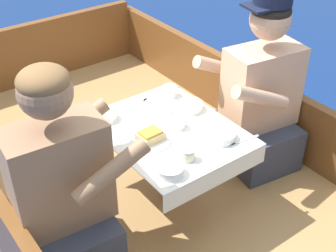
{
  "coord_description": "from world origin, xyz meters",
  "views": [
    {
      "loc": [
        -1.12,
        -1.65,
        2.04
      ],
      "look_at": [
        0.0,
        -0.15,
        0.78
      ],
      "focal_mm": 50.0,
      "sensor_mm": 36.0,
      "label": 1
    }
  ],
  "objects_px": {
    "sandwich": "(150,136)",
    "person_starboard": "(259,100)",
    "coffee_cup_starboard": "(170,91)",
    "tin_can": "(188,154)",
    "coffee_cup_port": "(178,123)",
    "person_port": "(63,192)"
  },
  "relations": [
    {
      "from": "person_port",
      "to": "person_starboard",
      "type": "relative_size",
      "value": 0.98
    },
    {
      "from": "person_port",
      "to": "person_starboard",
      "type": "xyz_separation_m",
      "value": [
        1.19,
        0.03,
        0.01
      ]
    },
    {
      "from": "sandwich",
      "to": "tin_can",
      "type": "xyz_separation_m",
      "value": [
        0.05,
        -0.21,
        -0.0
      ]
    },
    {
      "from": "coffee_cup_port",
      "to": "tin_can",
      "type": "bearing_deg",
      "value": -118.39
    },
    {
      "from": "sandwich",
      "to": "tin_can",
      "type": "bearing_deg",
      "value": -75.61
    },
    {
      "from": "coffee_cup_port",
      "to": "sandwich",
      "type": "bearing_deg",
      "value": -175.79
    },
    {
      "from": "sandwich",
      "to": "person_starboard",
      "type": "bearing_deg",
      "value": -0.52
    },
    {
      "from": "sandwich",
      "to": "coffee_cup_port",
      "type": "distance_m",
      "value": 0.18
    },
    {
      "from": "coffee_cup_starboard",
      "to": "person_port",
      "type": "bearing_deg",
      "value": -158.12
    },
    {
      "from": "coffee_cup_port",
      "to": "person_port",
      "type": "bearing_deg",
      "value": -175.46
    },
    {
      "from": "person_starboard",
      "to": "coffee_cup_starboard",
      "type": "relative_size",
      "value": 10.2
    },
    {
      "from": "person_starboard",
      "to": "coffee_cup_port",
      "type": "height_order",
      "value": "person_starboard"
    },
    {
      "from": "person_port",
      "to": "tin_can",
      "type": "height_order",
      "value": "person_port"
    },
    {
      "from": "person_starboard",
      "to": "coffee_cup_port",
      "type": "xyz_separation_m",
      "value": [
        -0.55,
        0.02,
        0.05
      ]
    },
    {
      "from": "person_starboard",
      "to": "coffee_cup_starboard",
      "type": "distance_m",
      "value": 0.49
    },
    {
      "from": "person_port",
      "to": "tin_can",
      "type": "xyz_separation_m",
      "value": [
        0.53,
        -0.17,
        0.06
      ]
    },
    {
      "from": "person_port",
      "to": "coffee_cup_port",
      "type": "relative_size",
      "value": 10.39
    },
    {
      "from": "coffee_cup_starboard",
      "to": "tin_can",
      "type": "distance_m",
      "value": 0.56
    },
    {
      "from": "sandwich",
      "to": "coffee_cup_starboard",
      "type": "relative_size",
      "value": 1.23
    },
    {
      "from": "sandwich",
      "to": "tin_can",
      "type": "height_order",
      "value": "sandwich"
    },
    {
      "from": "coffee_cup_starboard",
      "to": "tin_can",
      "type": "bearing_deg",
      "value": -118.74
    },
    {
      "from": "person_starboard",
      "to": "coffee_cup_port",
      "type": "bearing_deg",
      "value": 6.78
    }
  ]
}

